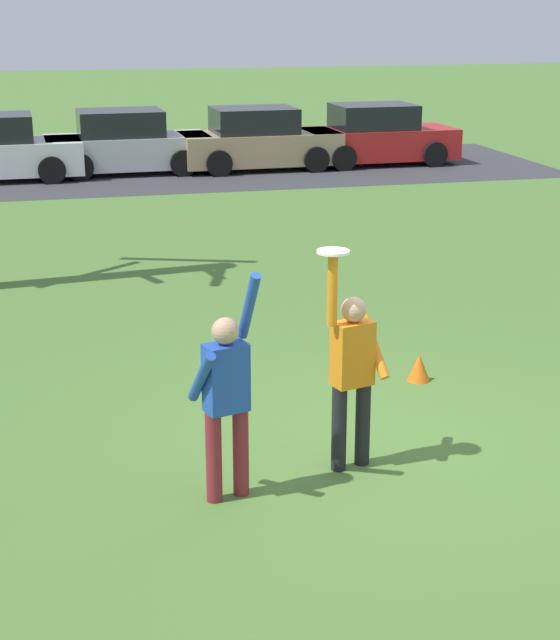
{
  "coord_description": "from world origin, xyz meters",
  "views": [
    {
      "loc": [
        -2.98,
        -8.44,
        4.13
      ],
      "look_at": [
        -0.95,
        -0.07,
        1.4
      ],
      "focal_mm": 56.09,
      "sensor_mm": 36.0,
      "label": 1
    }
  ],
  "objects_px": {
    "person_defender": "(226,393)",
    "parked_car_red": "(377,137)",
    "parked_car_tan": "(258,141)",
    "parked_car_silver": "(126,144)",
    "frisbee_disc": "(333,252)",
    "person_catcher": "(352,368)",
    "field_cone_orange": "(419,367)"
  },
  "relations": [
    {
      "from": "person_catcher",
      "to": "field_cone_orange",
      "type": "relative_size",
      "value": 6.5
    },
    {
      "from": "person_defender",
      "to": "frisbee_disc",
      "type": "relative_size",
      "value": 7.11
    },
    {
      "from": "person_catcher",
      "to": "field_cone_orange",
      "type": "xyz_separation_m",
      "value": [
        1.44,
        1.95,
        -0.82
      ]
    },
    {
      "from": "person_catcher",
      "to": "frisbee_disc",
      "type": "xyz_separation_m",
      "value": [
        -0.22,
        -0.06,
        1.11
      ]
    },
    {
      "from": "person_catcher",
      "to": "parked_car_tan",
      "type": "distance_m",
      "value": 17.72
    },
    {
      "from": "frisbee_disc",
      "to": "parked_car_silver",
      "type": "relative_size",
      "value": 0.07
    },
    {
      "from": "person_defender",
      "to": "parked_car_tan",
      "type": "xyz_separation_m",
      "value": [
        4.2,
        17.8,
        -0.25
      ]
    },
    {
      "from": "field_cone_orange",
      "to": "person_defender",
      "type": "bearing_deg",
      "value": -139.44
    },
    {
      "from": "parked_car_tan",
      "to": "parked_car_red",
      "type": "xyz_separation_m",
      "value": [
        3.3,
        0.13,
        0.0
      ]
    },
    {
      "from": "parked_car_silver",
      "to": "person_catcher",
      "type": "bearing_deg",
      "value": -89.77
    },
    {
      "from": "parked_car_silver",
      "to": "parked_car_red",
      "type": "distance_m",
      "value": 6.71
    },
    {
      "from": "parked_car_silver",
      "to": "parked_car_red",
      "type": "bearing_deg",
      "value": -1.68
    },
    {
      "from": "parked_car_tan",
      "to": "frisbee_disc",
      "type": "bearing_deg",
      "value": -101.52
    },
    {
      "from": "frisbee_disc",
      "to": "parked_car_tan",
      "type": "distance_m",
      "value": 17.87
    },
    {
      "from": "parked_car_silver",
      "to": "parked_car_red",
      "type": "xyz_separation_m",
      "value": [
        6.71,
        -0.06,
        0.0
      ]
    },
    {
      "from": "person_defender",
      "to": "frisbee_disc",
      "type": "bearing_deg",
      "value": -0.0
    },
    {
      "from": "parked_car_tan",
      "to": "parked_car_silver",
      "type": "bearing_deg",
      "value": 175.7
    },
    {
      "from": "frisbee_disc",
      "to": "parked_car_silver",
      "type": "height_order",
      "value": "frisbee_disc"
    },
    {
      "from": "parked_car_silver",
      "to": "field_cone_orange",
      "type": "xyz_separation_m",
      "value": [
        1.87,
        -15.7,
        -0.57
      ]
    },
    {
      "from": "parked_car_red",
      "to": "field_cone_orange",
      "type": "relative_size",
      "value": 12.93
    },
    {
      "from": "frisbee_disc",
      "to": "field_cone_orange",
      "type": "xyz_separation_m",
      "value": [
        1.65,
        2.01,
        -1.93
      ]
    },
    {
      "from": "parked_car_silver",
      "to": "field_cone_orange",
      "type": "distance_m",
      "value": 15.82
    },
    {
      "from": "person_catcher",
      "to": "person_defender",
      "type": "relative_size",
      "value": 1.02
    },
    {
      "from": "frisbee_disc",
      "to": "parked_car_tan",
      "type": "height_order",
      "value": "frisbee_disc"
    },
    {
      "from": "person_defender",
      "to": "field_cone_orange",
      "type": "height_order",
      "value": "person_defender"
    },
    {
      "from": "person_catcher",
      "to": "parked_car_silver",
      "type": "relative_size",
      "value": 0.5
    },
    {
      "from": "frisbee_disc",
      "to": "parked_car_silver",
      "type": "xyz_separation_m",
      "value": [
        -0.22,
        17.71,
        -1.37
      ]
    },
    {
      "from": "person_defender",
      "to": "parked_car_red",
      "type": "height_order",
      "value": "person_defender"
    },
    {
      "from": "person_defender",
      "to": "parked_car_red",
      "type": "bearing_deg",
      "value": 52.17
    },
    {
      "from": "frisbee_disc",
      "to": "parked_car_red",
      "type": "bearing_deg",
      "value": 69.81
    },
    {
      "from": "person_catcher",
      "to": "frisbee_disc",
      "type": "bearing_deg",
      "value": 0.0
    },
    {
      "from": "person_catcher",
      "to": "person_defender",
      "type": "xyz_separation_m",
      "value": [
        -1.23,
        -0.33,
        -0.0
      ]
    }
  ]
}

